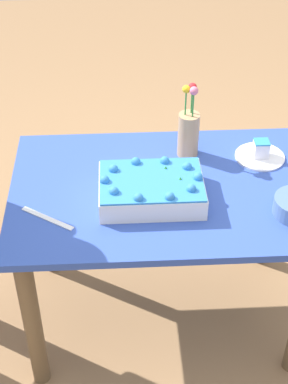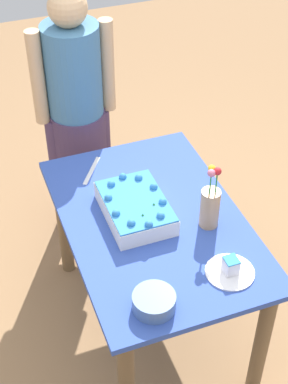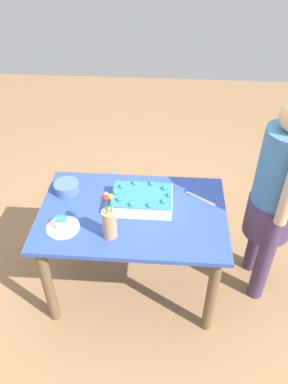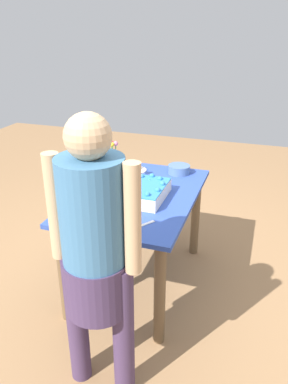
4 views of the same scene
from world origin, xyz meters
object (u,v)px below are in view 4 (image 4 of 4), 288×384
sheet_cake (144,192)px  serving_plate_with_slice (134,168)px  flower_vase (114,169)px  person_standing (95,249)px  cake_knife (139,227)px  fruit_bowl (179,169)px

sheet_cake → serving_plate_with_slice: 0.53m
flower_vase → serving_plate_with_slice: bearing=172.0°
serving_plate_with_slice → person_standing: bearing=12.4°
sheet_cake → serving_plate_with_slice: (-0.46, -0.25, -0.03)m
sheet_cake → cake_knife: 0.40m
sheet_cake → cake_knife: sheet_cake is taller
sheet_cake → cake_knife: (0.38, 0.09, -0.05)m
cake_knife → fruit_bowl: size_ratio=1.32×
serving_plate_with_slice → cake_knife: serving_plate_with_slice is taller
serving_plate_with_slice → flower_vase: (0.30, -0.04, 0.09)m
flower_vase → fruit_bowl: (-0.35, 0.40, -0.08)m
sheet_cake → cake_knife: size_ratio=1.72×
sheet_cake → serving_plate_with_slice: sheet_cake is taller
serving_plate_with_slice → fruit_bowl: size_ratio=1.20×
cake_knife → flower_vase: (-0.55, -0.38, 0.11)m
cake_knife → person_standing: person_standing is taller
sheet_cake → flower_vase: bearing=-120.4°
serving_plate_with_slice → flower_vase: size_ratio=0.64×
serving_plate_with_slice → person_standing: size_ratio=0.14×
serving_plate_with_slice → fruit_bowl: 0.36m
sheet_cake → person_standing: size_ratio=0.26×
sheet_cake → person_standing: 0.85m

